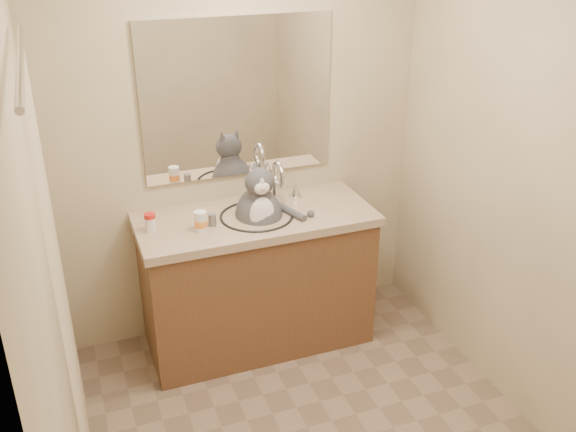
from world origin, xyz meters
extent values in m
cube|color=beige|center=(0.00, 1.25, 1.20)|extent=(2.20, 0.01, 2.40)
cube|color=beige|center=(-1.10, 0.00, 1.20)|extent=(0.01, 2.50, 2.40)
cube|color=beige|center=(1.10, 0.00, 1.20)|extent=(0.01, 2.50, 2.40)
cube|color=brown|center=(0.00, 0.96, 0.40)|extent=(1.30, 0.55, 0.80)
cube|color=tan|center=(0.00, 0.96, 0.83)|extent=(1.34, 0.59, 0.05)
torus|color=black|center=(0.00, 0.94, 0.85)|extent=(0.42, 0.42, 0.02)
ellipsoid|color=white|center=(0.00, 0.94, 0.78)|extent=(0.40, 0.40, 0.15)
cylinder|color=silver|center=(0.17, 1.11, 0.95)|extent=(0.03, 0.03, 0.18)
torus|color=silver|center=(0.17, 1.05, 1.04)|extent=(0.03, 0.16, 0.16)
cone|color=silver|center=(0.30, 1.11, 0.90)|extent=(0.06, 0.06, 0.08)
cube|color=white|center=(0.00, 1.24, 1.45)|extent=(1.10, 0.02, 0.90)
cube|color=#C2AF92|center=(-1.05, 0.10, 1.00)|extent=(0.01, 1.20, 1.90)
cylinder|color=silver|center=(-1.05, 0.10, 1.97)|extent=(0.02, 1.30, 0.02)
ellipsoid|color=#46474B|center=(0.02, 0.96, 0.83)|extent=(0.30, 0.32, 0.36)
ellipsoid|color=white|center=(0.01, 0.86, 0.88)|extent=(0.15, 0.10, 0.23)
ellipsoid|color=#46474B|center=(0.01, 0.92, 1.07)|extent=(0.18, 0.16, 0.16)
ellipsoid|color=white|center=(0.01, 0.85, 1.06)|extent=(0.09, 0.05, 0.07)
sphere|color=#D88C8C|center=(0.00, 0.83, 1.06)|extent=(0.02, 0.02, 0.02)
cone|color=#46474B|center=(-0.03, 0.94, 1.14)|extent=(0.07, 0.06, 0.08)
cone|color=#46474B|center=(0.06, 0.93, 1.14)|extent=(0.07, 0.06, 0.08)
cylinder|color=#46474B|center=(0.19, 0.90, 0.87)|extent=(0.12, 0.24, 0.04)
cylinder|color=white|center=(-0.58, 0.96, 0.89)|extent=(0.07, 0.07, 0.08)
cylinder|color=red|center=(-0.58, 0.96, 0.94)|extent=(0.07, 0.07, 0.02)
cylinder|color=white|center=(-0.33, 0.88, 0.90)|extent=(0.08, 0.08, 0.09)
cylinder|color=orange|center=(-0.33, 0.88, 0.90)|extent=(0.08, 0.08, 0.04)
cylinder|color=white|center=(-0.33, 0.88, 0.95)|extent=(0.09, 0.09, 0.02)
cylinder|color=slate|center=(-0.26, 0.92, 0.88)|extent=(0.06, 0.06, 0.07)
camera|label=1|loc=(-0.97, -2.15, 2.40)|focal=40.00mm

